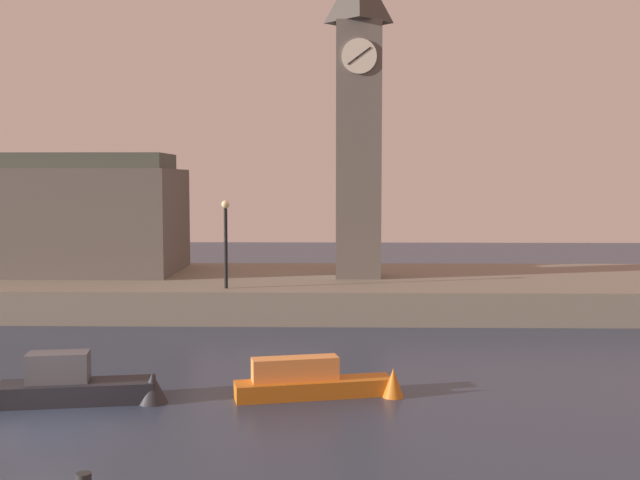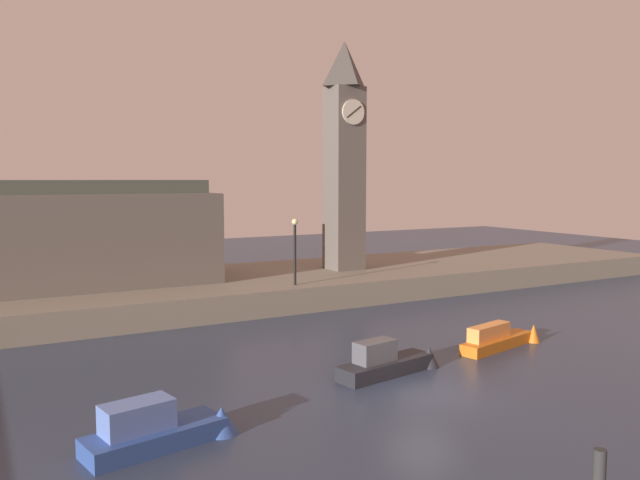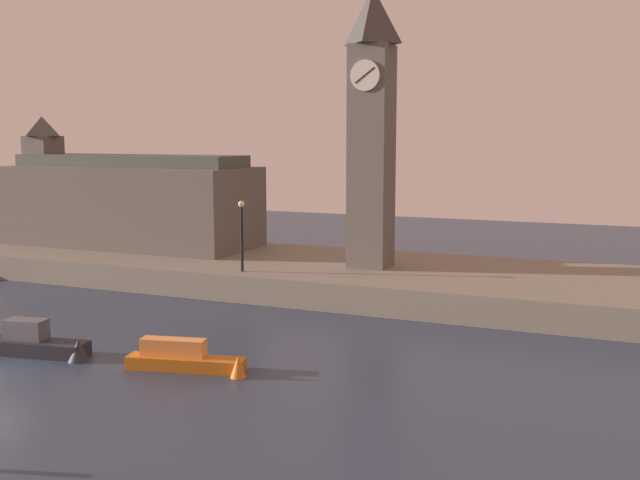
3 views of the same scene
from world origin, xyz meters
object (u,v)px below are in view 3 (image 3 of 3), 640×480
parliament_hall (126,201)px  boat_patrol_orange (193,360)px  boat_barge_dark (44,345)px  streetlamp (242,228)px  clock_tower (372,125)px

parliament_hall → boat_patrol_orange: (17.09, -18.30, -4.11)m
boat_barge_dark → boat_patrol_orange: size_ratio=0.97×
streetlamp → boat_barge_dark: size_ratio=0.78×
boat_patrol_orange → streetlamp: bearing=110.7°
streetlamp → boat_patrol_orange: 13.50m
parliament_hall → streetlamp: bearing=-26.1°
parliament_hall → boat_barge_dark: parliament_hall is taller
parliament_hall → boat_barge_dark: 22.07m
boat_barge_dark → boat_patrol_orange: bearing=6.3°
parliament_hall → streetlamp: 13.91m
parliament_hall → boat_patrol_orange: 25.37m
boat_barge_dark → boat_patrol_orange: 6.73m
streetlamp → boat_barge_dark: streetlamp is taller
boat_barge_dark → streetlamp: bearing=80.8°
clock_tower → boat_barge_dark: bearing=-115.1°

